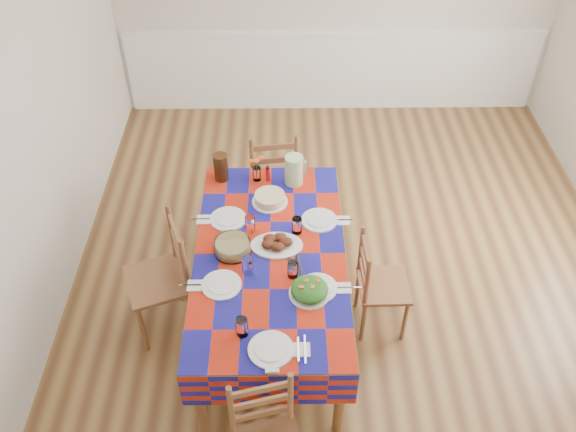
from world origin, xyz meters
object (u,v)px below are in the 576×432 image
object	(u,v)px
meat_platter	(277,243)
chair_far	(273,175)
chair_left	(163,279)
dining_table	(270,262)
chair_right	(378,285)
tea_pitcher	(221,167)
green_pitcher	(294,170)

from	to	relation	value
meat_platter	chair_far	bearing A→B (deg)	91.95
chair_left	meat_platter	bearing A→B (deg)	73.09
dining_table	chair_left	size ratio (longest dim) A/B	1.96
meat_platter	chair_right	world-z (taller)	chair_right
meat_platter	chair_left	bearing A→B (deg)	-176.26
dining_table	chair_left	xyz separation A→B (m)	(-0.77, 0.02, -0.18)
meat_platter	chair_left	world-z (taller)	chair_left
chair_right	chair_left	bearing A→B (deg)	87.92
chair_left	dining_table	bearing A→B (deg)	68.15
tea_pitcher	chair_far	bearing A→B (deg)	44.66
tea_pitcher	chair_left	xyz separation A→B (m)	(-0.38, -0.81, -0.37)
dining_table	tea_pitcher	bearing A→B (deg)	115.03
dining_table	tea_pitcher	xyz separation A→B (m)	(-0.38, 0.82, 0.19)
chair_far	chair_right	size ratio (longest dim) A/B	1.13
dining_table	meat_platter	bearing A→B (deg)	57.36
meat_platter	green_pitcher	size ratio (longest dim) A/B	1.49
dining_table	chair_far	distance (m)	1.22
tea_pitcher	green_pitcher	bearing A→B (deg)	-5.71
dining_table	chair_left	world-z (taller)	chair_left
meat_platter	chair_left	size ratio (longest dim) A/B	0.37
dining_table	tea_pitcher	distance (m)	0.93
chair_left	chair_right	size ratio (longest dim) A/B	1.16
chair_right	green_pitcher	bearing A→B (deg)	36.29
chair_left	chair_right	bearing A→B (deg)	68.71
chair_left	tea_pitcher	bearing A→B (deg)	134.03
meat_platter	tea_pitcher	size ratio (longest dim) A/B	1.62
dining_table	chair_right	world-z (taller)	chair_right
dining_table	green_pitcher	size ratio (longest dim) A/B	7.94
green_pitcher	tea_pitcher	distance (m)	0.56
tea_pitcher	chair_left	distance (m)	0.97
chair_left	chair_right	xyz separation A→B (m)	(1.53, -0.02, -0.07)
green_pitcher	chair_left	size ratio (longest dim) A/B	0.25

